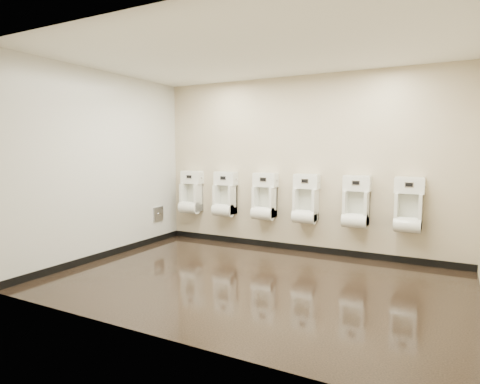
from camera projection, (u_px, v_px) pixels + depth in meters
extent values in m
cube|color=black|center=(254.00, 281.00, 5.01)|extent=(5.00, 3.50, 0.00)
cube|color=white|center=(254.00, 51.00, 4.72)|extent=(5.00, 3.50, 0.00)
cube|color=beige|center=(302.00, 165.00, 6.40)|extent=(5.00, 0.02, 2.80)
cube|color=beige|center=(162.00, 178.00, 3.32)|extent=(5.00, 0.02, 2.80)
cube|color=beige|center=(104.00, 166.00, 6.02)|extent=(0.02, 3.50, 2.80)
cube|color=silver|center=(105.00, 166.00, 6.02)|extent=(0.01, 3.50, 2.80)
cube|color=black|center=(300.00, 248.00, 6.53)|extent=(5.00, 0.02, 0.10)
cube|color=black|center=(108.00, 254.00, 6.16)|extent=(0.02, 3.50, 0.10)
cube|color=#9E9EA3|center=(158.00, 214.00, 7.16)|extent=(0.03, 0.25, 0.25)
cylinder|color=silver|center=(159.00, 214.00, 7.16)|extent=(0.02, 0.04, 0.04)
cube|color=white|center=(191.00, 197.00, 7.31)|extent=(0.35, 0.26, 0.50)
cube|color=silver|center=(194.00, 195.00, 7.38)|extent=(0.27, 0.01, 0.38)
cylinder|color=white|center=(189.00, 208.00, 7.27)|extent=(0.35, 0.22, 0.22)
cube|color=white|center=(192.00, 178.00, 7.30)|extent=(0.39, 0.19, 0.22)
cube|color=black|center=(189.00, 177.00, 7.21)|extent=(0.10, 0.01, 0.05)
cube|color=silver|center=(189.00, 177.00, 7.22)|extent=(0.12, 0.01, 0.07)
cylinder|color=silver|center=(201.00, 178.00, 7.21)|extent=(0.01, 0.03, 0.03)
cube|color=white|center=(225.00, 199.00, 6.98)|extent=(0.35, 0.26, 0.50)
cube|color=silver|center=(227.00, 197.00, 7.05)|extent=(0.27, 0.01, 0.38)
cylinder|color=white|center=(223.00, 210.00, 6.94)|extent=(0.35, 0.22, 0.22)
cube|color=white|center=(226.00, 179.00, 6.97)|extent=(0.39, 0.19, 0.22)
cube|color=black|center=(223.00, 178.00, 6.88)|extent=(0.10, 0.01, 0.05)
cube|color=silver|center=(223.00, 178.00, 6.89)|extent=(0.12, 0.01, 0.07)
cylinder|color=silver|center=(236.00, 179.00, 6.88)|extent=(0.01, 0.03, 0.03)
cube|color=white|center=(264.00, 202.00, 6.63)|extent=(0.35, 0.26, 0.50)
cube|color=silver|center=(267.00, 199.00, 6.70)|extent=(0.27, 0.01, 0.38)
cylinder|color=white|center=(263.00, 213.00, 6.59)|extent=(0.35, 0.22, 0.22)
cube|color=white|center=(265.00, 180.00, 6.62)|extent=(0.39, 0.19, 0.22)
cube|color=black|center=(263.00, 179.00, 6.53)|extent=(0.10, 0.01, 0.05)
cube|color=silver|center=(263.00, 179.00, 6.54)|extent=(0.12, 0.01, 0.07)
cylinder|color=silver|center=(277.00, 181.00, 6.53)|extent=(0.01, 0.03, 0.03)
cube|color=white|center=(306.00, 205.00, 6.30)|extent=(0.35, 0.26, 0.50)
cube|color=silver|center=(307.00, 202.00, 6.37)|extent=(0.27, 0.01, 0.38)
cylinder|color=white|center=(304.00, 217.00, 6.26)|extent=(0.35, 0.22, 0.22)
cube|color=white|center=(307.00, 182.00, 6.29)|extent=(0.39, 0.19, 0.22)
cube|color=black|center=(305.00, 181.00, 6.20)|extent=(0.10, 0.01, 0.05)
cube|color=silver|center=(305.00, 181.00, 6.21)|extent=(0.12, 0.01, 0.07)
cylinder|color=silver|center=(319.00, 182.00, 6.20)|extent=(0.01, 0.03, 0.03)
cube|color=white|center=(356.00, 208.00, 5.94)|extent=(0.35, 0.26, 0.50)
cube|color=silver|center=(357.00, 205.00, 6.01)|extent=(0.27, 0.01, 0.38)
cylinder|color=white|center=(355.00, 221.00, 5.90)|extent=(0.35, 0.22, 0.22)
cube|color=white|center=(357.00, 184.00, 5.93)|extent=(0.39, 0.19, 0.22)
cube|color=black|center=(356.00, 183.00, 5.84)|extent=(0.10, 0.01, 0.05)
cube|color=silver|center=(356.00, 183.00, 5.84)|extent=(0.12, 0.01, 0.07)
cylinder|color=silver|center=(371.00, 184.00, 5.84)|extent=(0.01, 0.03, 0.03)
cube|color=white|center=(408.00, 211.00, 5.60)|extent=(0.35, 0.26, 0.50)
cube|color=silver|center=(409.00, 208.00, 5.67)|extent=(0.27, 0.01, 0.38)
cylinder|color=white|center=(407.00, 225.00, 5.56)|extent=(0.35, 0.22, 0.22)
cube|color=white|center=(410.00, 186.00, 5.60)|extent=(0.39, 0.19, 0.22)
cube|color=black|center=(409.00, 185.00, 5.51)|extent=(0.10, 0.01, 0.05)
cube|color=silver|center=(409.00, 185.00, 5.51)|extent=(0.12, 0.01, 0.07)
cylinder|color=silver|center=(426.00, 186.00, 5.50)|extent=(0.01, 0.03, 0.03)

